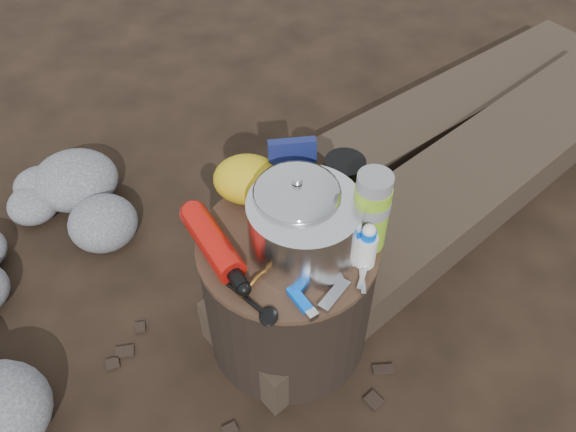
{
  "coord_description": "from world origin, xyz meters",
  "views": [
    {
      "loc": [
        0.04,
        -0.87,
        1.43
      ],
      "look_at": [
        0.0,
        0.0,
        0.48
      ],
      "focal_mm": 36.76,
      "sensor_mm": 36.0,
      "label": 1
    }
  ],
  "objects_px": {
    "log_main": "(458,191)",
    "camping_pot": "(297,212)",
    "travel_mug": "(343,184)",
    "thermos": "(371,211)",
    "fuel_bottle": "(213,242)",
    "stump": "(288,292)"
  },
  "relations": [
    {
      "from": "stump",
      "to": "fuel_bottle",
      "type": "distance_m",
      "value": 0.28
    },
    {
      "from": "thermos",
      "to": "travel_mug",
      "type": "xyz_separation_m",
      "value": [
        -0.06,
        0.12,
        -0.03
      ]
    },
    {
      "from": "travel_mug",
      "to": "thermos",
      "type": "bearing_deg",
      "value": -64.73
    },
    {
      "from": "fuel_bottle",
      "to": "stump",
      "type": "bearing_deg",
      "value": -21.98
    },
    {
      "from": "stump",
      "to": "camping_pot",
      "type": "xyz_separation_m",
      "value": [
        0.02,
        0.01,
        0.29
      ]
    },
    {
      "from": "camping_pot",
      "to": "travel_mug",
      "type": "height_order",
      "value": "camping_pot"
    },
    {
      "from": "log_main",
      "to": "fuel_bottle",
      "type": "xyz_separation_m",
      "value": [
        -0.69,
        -0.55,
        0.35
      ]
    },
    {
      "from": "thermos",
      "to": "travel_mug",
      "type": "distance_m",
      "value": 0.13
    },
    {
      "from": "stump",
      "to": "travel_mug",
      "type": "xyz_separation_m",
      "value": [
        0.12,
        0.13,
        0.26
      ]
    },
    {
      "from": "stump",
      "to": "travel_mug",
      "type": "relative_size",
      "value": 3.09
    },
    {
      "from": "fuel_bottle",
      "to": "travel_mug",
      "type": "height_order",
      "value": "travel_mug"
    },
    {
      "from": "log_main",
      "to": "camping_pot",
      "type": "height_order",
      "value": "camping_pot"
    },
    {
      "from": "stump",
      "to": "thermos",
      "type": "relative_size",
      "value": 2.08
    },
    {
      "from": "stump",
      "to": "camping_pot",
      "type": "relative_size",
      "value": 2.28
    },
    {
      "from": "stump",
      "to": "camping_pot",
      "type": "bearing_deg",
      "value": 28.97
    },
    {
      "from": "camping_pot",
      "to": "travel_mug",
      "type": "xyz_separation_m",
      "value": [
        0.11,
        0.12,
        -0.02
      ]
    },
    {
      "from": "log_main",
      "to": "thermos",
      "type": "bearing_deg",
      "value": -79.37
    },
    {
      "from": "stump",
      "to": "travel_mug",
      "type": "bearing_deg",
      "value": 46.56
    },
    {
      "from": "camping_pot",
      "to": "fuel_bottle",
      "type": "xyz_separation_m",
      "value": [
        -0.18,
        -0.05,
        -0.06
      ]
    },
    {
      "from": "fuel_bottle",
      "to": "thermos",
      "type": "bearing_deg",
      "value": -26.07
    },
    {
      "from": "log_main",
      "to": "camping_pot",
      "type": "bearing_deg",
      "value": -89.92
    },
    {
      "from": "log_main",
      "to": "fuel_bottle",
      "type": "relative_size",
      "value": 6.83
    }
  ]
}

